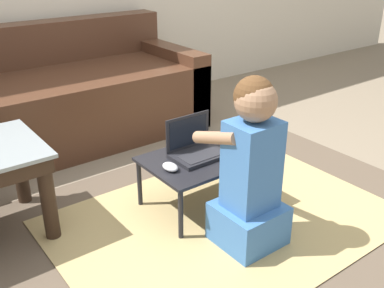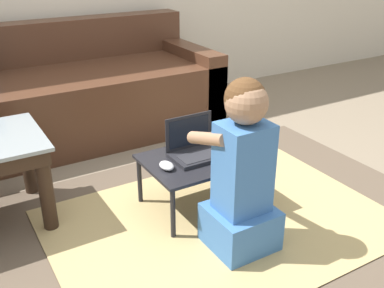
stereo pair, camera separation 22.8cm
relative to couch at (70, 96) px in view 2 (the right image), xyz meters
name	(u,v)px [view 2 (the right image)]	position (x,y,z in m)	size (l,w,h in m)	color
ground_plane	(195,209)	(0.24, -1.33, -0.29)	(16.00, 16.00, 0.00)	#7F705B
area_rug	(220,222)	(0.28, -1.51, -0.28)	(2.27, 1.64, 0.01)	brown
couch	(70,96)	(0.00, 0.00, 0.00)	(2.02, 0.90, 0.83)	#4C2D1E
laptop_desk	(200,162)	(0.28, -1.31, -0.03)	(0.57, 0.42, 0.28)	black
laptop	(196,150)	(0.27, -1.29, 0.03)	(0.27, 0.19, 0.20)	#232328
computer_mouse	(167,166)	(0.07, -1.34, 0.01)	(0.06, 0.09, 0.03)	silver
person_seated	(242,174)	(0.25, -1.70, 0.09)	(0.28, 0.40, 0.80)	#3D70B2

